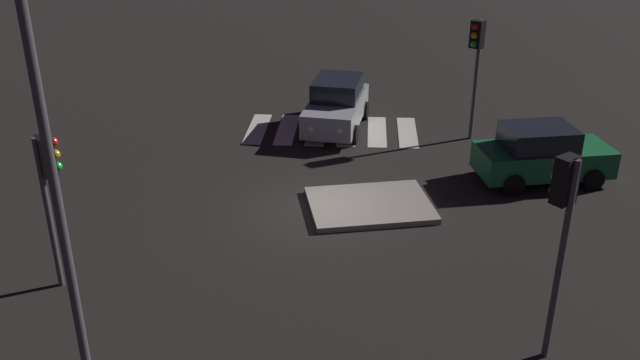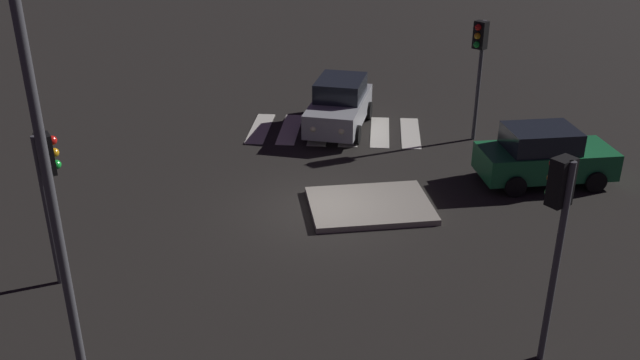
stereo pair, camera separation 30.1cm
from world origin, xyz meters
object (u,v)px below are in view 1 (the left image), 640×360
(car_silver, at_px, (336,105))
(traffic_light_north, at_px, (48,175))
(car_green, at_px, (542,154))
(traffic_light_south, at_px, (476,51))
(street_lamp, at_px, (40,107))
(traffic_island, at_px, (370,205))
(traffic_light_west, at_px, (563,210))

(car_silver, xyz_separation_m, traffic_light_north, (6.09, 11.14, 1.99))
(car_green, bearing_deg, traffic_light_south, 105.78)
(street_lamp, bearing_deg, car_green, -136.11)
(traffic_island, height_order, car_green, car_green)
(traffic_island, relative_size, traffic_light_north, 1.06)
(traffic_island, distance_m, traffic_light_west, 8.06)
(car_green, distance_m, street_lamp, 15.93)
(traffic_light_south, relative_size, traffic_light_north, 1.14)
(traffic_light_south, bearing_deg, street_lamp, 6.96)
(traffic_island, height_order, traffic_light_south, traffic_light_south)
(car_green, height_order, traffic_light_south, traffic_light_south)
(car_green, relative_size, traffic_light_south, 1.02)
(car_silver, distance_m, traffic_light_north, 12.85)
(street_lamp, bearing_deg, car_silver, -105.65)
(traffic_light_north, bearing_deg, traffic_light_south, 7.48)
(car_silver, relative_size, street_lamp, 0.52)
(traffic_light_south, height_order, street_lamp, street_lamp)
(traffic_light_west, distance_m, street_lamp, 9.56)
(traffic_light_south, xyz_separation_m, street_lamp, (9.07, 13.96, 2.53))
(traffic_light_south, distance_m, street_lamp, 16.84)
(traffic_island, xyz_separation_m, street_lamp, (5.46, 8.17, 5.78))
(traffic_light_south, bearing_deg, car_silver, -59.43)
(traffic_island, distance_m, traffic_light_south, 7.56)
(traffic_light_west, bearing_deg, traffic_island, -10.25)
(traffic_light_west, relative_size, traffic_light_south, 1.02)
(traffic_island, height_order, traffic_light_west, traffic_light_west)
(traffic_light_west, distance_m, traffic_light_north, 11.19)
(traffic_island, relative_size, car_silver, 0.89)
(car_green, bearing_deg, traffic_light_north, -164.13)
(car_silver, distance_m, traffic_light_west, 14.13)
(car_green, distance_m, traffic_light_north, 14.72)
(car_green, relative_size, traffic_light_north, 1.16)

